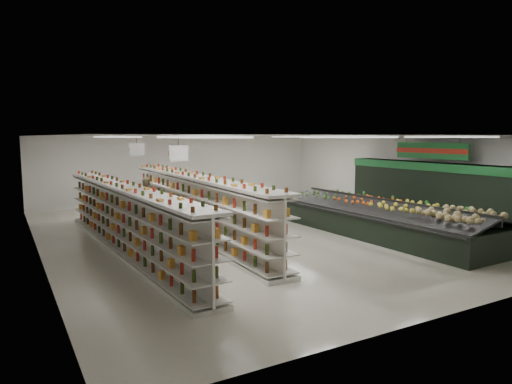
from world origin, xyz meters
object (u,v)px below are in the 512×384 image
gondola_left (126,222)px  shopper_main (269,217)px  shopper_background (148,197)px  produce_island (385,218)px  soda_endcap (184,194)px  gondola_center (193,208)px

gondola_left → shopper_main: (3.86, -1.19, -0.01)m
gondola_left → shopper_background: bearing=65.3°
gondola_left → produce_island: size_ratio=1.34×
shopper_background → soda_endcap: bearing=-60.6°
produce_island → shopper_main: shopper_main is taller
gondola_center → shopper_main: 2.76m
shopper_main → shopper_background: 6.50m
gondola_center → shopper_background: size_ratio=6.96×
soda_endcap → shopper_main: shopper_main is taller
produce_island → soda_endcap: soda_endcap is taller
gondola_left → shopper_background: 5.46m
gondola_left → gondola_center: size_ratio=0.95×
gondola_left → soda_endcap: gondola_left is taller
gondola_left → soda_endcap: (3.85, 5.80, -0.10)m
gondola_left → shopper_background: gondola_left is taller
gondola_center → shopper_main: gondola_center is taller
gondola_left → shopper_background: (2.06, 5.06, -0.04)m
soda_endcap → shopper_main: size_ratio=0.92×
gondola_center → shopper_background: gondola_center is taller
produce_island → shopper_background: shopper_background is taller
gondola_center → soda_endcap: size_ratio=7.33×
gondola_center → soda_endcap: (1.42, 4.62, -0.15)m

